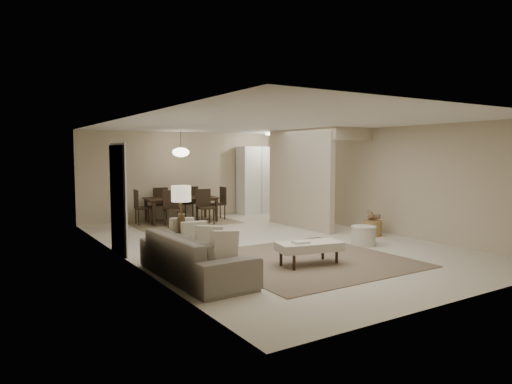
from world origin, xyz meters
TOP-DOWN VIEW (x-y plane):
  - floor at (0.00, 0.00)m, footprint 9.00×9.00m
  - ceiling at (0.00, 0.00)m, footprint 9.00×9.00m
  - back_wall at (0.00, 4.50)m, footprint 6.00×0.00m
  - left_wall at (-3.00, 0.00)m, footprint 0.00×9.00m
  - right_wall at (3.00, 0.00)m, footprint 0.00×9.00m
  - partition at (1.80, 1.25)m, footprint 0.15×2.50m
  - doorway at (-2.97, 0.60)m, footprint 0.04×0.90m
  - pantry_cabinet at (2.35, 4.15)m, footprint 1.20×0.55m
  - flush_light at (2.30, 3.20)m, footprint 0.44×0.44m
  - living_rug at (-0.29, -1.70)m, footprint 3.20×3.20m
  - sofa at (-2.45, -1.70)m, footprint 2.35×0.98m
  - ottoman_bench at (-0.49, -2.00)m, footprint 1.17×0.72m
  - side_table at (-2.40, -1.07)m, footprint 0.59×0.59m
  - table_lamp at (-2.40, -1.07)m, footprint 0.32×0.32m
  - round_pouf at (1.52, -1.28)m, footprint 0.50×0.50m
  - wicker_basket at (2.50, -0.60)m, footprint 0.43×0.43m
  - dining_rug at (-0.39, 3.70)m, footprint 2.80×2.10m
  - dining_table at (-0.39, 3.70)m, footprint 2.03×1.26m
  - dining_chairs at (-0.39, 3.70)m, footprint 2.54×1.93m
  - vase at (-0.39, 3.70)m, footprint 0.15×0.15m
  - yellow_mat at (2.41, 2.29)m, footprint 1.10×0.82m
  - pendant_light at (-0.39, 3.70)m, footprint 0.46×0.46m

SIDE VIEW (x-z plane):
  - floor at x=0.00m, z-range 0.00..0.00m
  - living_rug at x=-0.29m, z-range 0.00..0.01m
  - dining_rug at x=-0.39m, z-range 0.00..0.01m
  - yellow_mat at x=2.41m, z-range 0.00..0.01m
  - wicker_basket at x=2.50m, z-range 0.00..0.35m
  - round_pouf at x=1.52m, z-range 0.00..0.39m
  - side_table at x=-2.40m, z-range 0.00..0.60m
  - ottoman_bench at x=-0.49m, z-range 0.12..0.51m
  - sofa at x=-2.45m, z-range 0.00..0.68m
  - dining_table at x=-0.39m, z-range 0.00..0.68m
  - dining_chairs at x=-0.39m, z-range 0.00..0.94m
  - vase at x=-0.39m, z-range 0.68..0.83m
  - doorway at x=-2.97m, z-range 0.00..2.04m
  - pantry_cabinet at x=2.35m, z-range 0.00..2.10m
  - table_lamp at x=-2.40m, z-range 0.79..1.55m
  - back_wall at x=0.00m, z-range -1.75..4.25m
  - left_wall at x=-3.00m, z-range -3.25..5.75m
  - right_wall at x=3.00m, z-range -3.25..5.75m
  - partition at x=1.80m, z-range 0.00..2.50m
  - pendant_light at x=-0.39m, z-range 1.57..2.27m
  - flush_light at x=2.30m, z-range 2.44..2.48m
  - ceiling at x=0.00m, z-range 2.50..2.50m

